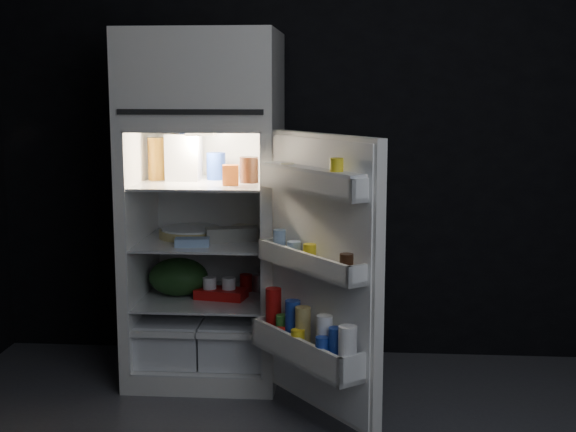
# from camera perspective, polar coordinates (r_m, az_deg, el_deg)

# --- Properties ---
(wall_back) EXTENTS (4.00, 0.00, 2.70)m
(wall_back) POSITION_cam_1_polar(r_m,az_deg,el_deg) (4.43, 4.80, 7.17)
(wall_back) COLOR black
(wall_back) RESTS_ON ground
(wall_front) EXTENTS (4.00, 0.00, 2.70)m
(wall_front) POSITION_cam_1_polar(r_m,az_deg,el_deg) (1.04, 5.69, 0.26)
(wall_front) COLOR black
(wall_front) RESTS_ON ground
(refrigerator) EXTENTS (0.76, 0.71, 1.78)m
(refrigerator) POSITION_cam_1_polar(r_m,az_deg,el_deg) (4.16, -5.85, 1.55)
(refrigerator) COLOR white
(refrigerator) RESTS_ON ground
(fridge_door) EXTENTS (0.59, 0.69, 1.22)m
(fridge_door) POSITION_cam_1_polar(r_m,az_deg,el_deg) (3.48, 2.15, -4.53)
(fridge_door) COLOR white
(fridge_door) RESTS_ON ground
(milk_jug) EXTENTS (0.17, 0.17, 0.24)m
(milk_jug) POSITION_cam_1_polar(r_m,az_deg,el_deg) (4.17, -7.41, 4.18)
(milk_jug) COLOR white
(milk_jug) RESTS_ON refrigerator
(mayo_jar) EXTENTS (0.11, 0.11, 0.14)m
(mayo_jar) POSITION_cam_1_polar(r_m,az_deg,el_deg) (4.19, -5.13, 3.55)
(mayo_jar) COLOR #1B3897
(mayo_jar) RESTS_ON refrigerator
(jam_jar) EXTENTS (0.12, 0.12, 0.13)m
(jam_jar) POSITION_cam_1_polar(r_m,az_deg,el_deg) (4.04, -2.78, 3.30)
(jam_jar) COLOR black
(jam_jar) RESTS_ON refrigerator
(amber_bottle) EXTENTS (0.10, 0.10, 0.22)m
(amber_bottle) POSITION_cam_1_polar(r_m,az_deg,el_deg) (4.21, -9.33, 4.04)
(amber_bottle) COLOR #B7761D
(amber_bottle) RESTS_ON refrigerator
(small_carton) EXTENTS (0.08, 0.07, 0.10)m
(small_carton) POSITION_cam_1_polar(r_m,az_deg,el_deg) (3.94, -4.10, 2.92)
(small_carton) COLOR orange
(small_carton) RESTS_ON refrigerator
(egg_carton) EXTENTS (0.28, 0.16, 0.07)m
(egg_carton) POSITION_cam_1_polar(r_m,az_deg,el_deg) (4.09, -4.00, -1.31)
(egg_carton) COLOR gray
(egg_carton) RESTS_ON refrigerator
(pie) EXTENTS (0.38, 0.38, 0.04)m
(pie) POSITION_cam_1_polar(r_m,az_deg,el_deg) (4.22, -6.90, -1.23)
(pie) COLOR tan
(pie) RESTS_ON refrigerator
(flat_package) EXTENTS (0.18, 0.11, 0.04)m
(flat_package) POSITION_cam_1_polar(r_m,az_deg,el_deg) (3.99, -6.83, -1.86)
(flat_package) COLOR #83A3CB
(flat_package) RESTS_ON refrigerator
(wrapped_pkg) EXTENTS (0.14, 0.13, 0.05)m
(wrapped_pkg) POSITION_cam_1_polar(r_m,az_deg,el_deg) (4.27, -3.14, -0.99)
(wrapped_pkg) COLOR beige
(wrapped_pkg) RESTS_ON refrigerator
(produce_bag) EXTENTS (0.32, 0.28, 0.20)m
(produce_bag) POSITION_cam_1_polar(r_m,az_deg,el_deg) (4.23, -7.79, -4.30)
(produce_bag) COLOR #193815
(produce_bag) RESTS_ON refrigerator
(yogurt_tray) EXTENTS (0.28, 0.18, 0.05)m
(yogurt_tray) POSITION_cam_1_polar(r_m,az_deg,el_deg) (4.16, -4.78, -5.52)
(yogurt_tray) COLOR #B9110F
(yogurt_tray) RESTS_ON refrigerator
(small_can_red) EXTENTS (0.07, 0.07, 0.09)m
(small_can_red) POSITION_cam_1_polar(r_m,az_deg,el_deg) (4.29, -3.00, -4.76)
(small_can_red) COLOR #B9110F
(small_can_red) RESTS_ON refrigerator
(small_can_silver) EXTENTS (0.08, 0.08, 0.09)m
(small_can_silver) POSITION_cam_1_polar(r_m,az_deg,el_deg) (4.28, -2.09, -4.79)
(small_can_silver) COLOR silver
(small_can_silver) RESTS_ON refrigerator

